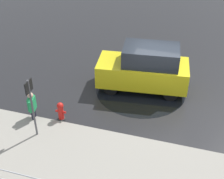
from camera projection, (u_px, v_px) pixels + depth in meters
The scene contains 7 objects.
ground_plane at pixel (157, 99), 13.41m from camera, with size 60.00×60.00×0.00m, color black.
kerb_strip at pixel (135, 171), 10.08m from camera, with size 24.00×3.20×0.04m, color gray.
moving_hatchback at pixel (145, 68), 13.52m from camera, with size 4.07×2.15×2.06m.
fire_hydrant at pixel (61, 111), 12.04m from camera, with size 0.42×0.31×0.80m.
pedestrian at pixel (32, 104), 11.94m from camera, with size 0.31×0.56×1.22m.
sign_post at pixel (31, 101), 10.64m from camera, with size 0.07×0.44×2.40m.
puddle_patch at pixel (141, 90), 13.92m from camera, with size 3.97×3.97×0.01m, color black.
Camera 1 is at (-1.23, 10.95, 7.89)m, focal length 50.00 mm.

